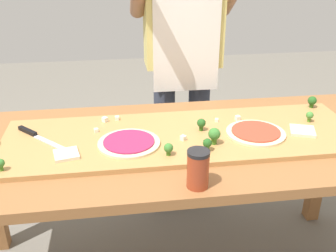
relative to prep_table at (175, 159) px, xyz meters
name	(u,v)px	position (x,y,z in m)	size (l,w,h in m)	color
prep_table	(175,159)	(0.00, 0.00, 0.00)	(1.89, 0.81, 0.76)	brown
cutting_board	(183,136)	(0.04, 0.01, 0.10)	(1.47, 0.48, 0.02)	#B27F47
chefs_knife	(36,135)	(-0.56, 0.07, 0.12)	(0.23, 0.24, 0.02)	#B7BABF
pizza_whole_beet_magenta	(129,143)	(-0.19, -0.05, 0.12)	(0.24, 0.24, 0.02)	beige
pizza_whole_tomato_red	(256,132)	(0.33, -0.03, 0.12)	(0.24, 0.24, 0.02)	beige
pizza_slice_far_left	(66,154)	(-0.42, -0.11, 0.12)	(0.09, 0.09, 0.01)	beige
pizza_slice_near_left	(302,131)	(0.53, -0.04, 0.12)	(0.10, 0.10, 0.01)	beige
broccoli_floret_center_right	(214,135)	(0.14, -0.09, 0.15)	(0.05, 0.05, 0.07)	#3F7220
broccoli_floret_front_right	(310,116)	(0.61, 0.05, 0.14)	(0.03, 0.03, 0.05)	#487A23
broccoli_floret_back_mid	(312,101)	(0.69, 0.21, 0.14)	(0.04, 0.04, 0.06)	#2C5915
broccoli_floret_back_left	(201,123)	(0.12, 0.03, 0.14)	(0.04, 0.04, 0.05)	#2C5915
broccoli_floret_front_mid	(207,144)	(0.10, -0.14, 0.14)	(0.04, 0.04, 0.05)	#2C5915
broccoli_floret_center_left	(0,164)	(-0.64, -0.18, 0.14)	(0.03, 0.03, 0.05)	#3F7220
broccoli_floret_front_left	(168,148)	(-0.05, -0.15, 0.14)	(0.04, 0.04, 0.05)	#3F7220
cheese_crumble_a	(217,120)	(0.20, 0.11, 0.12)	(0.01, 0.01, 0.01)	white
cheese_crumble_b	(117,118)	(-0.23, 0.19, 0.12)	(0.02, 0.02, 0.02)	silver
cheese_crumble_c	(183,138)	(0.03, -0.04, 0.12)	(0.02, 0.02, 0.02)	white
cheese_crumble_d	(238,118)	(0.30, 0.12, 0.12)	(0.02, 0.02, 0.02)	white
cheese_crumble_e	(96,130)	(-0.32, 0.08, 0.12)	(0.02, 0.02, 0.02)	white
cheese_crumble_f	(105,119)	(-0.28, 0.18, 0.12)	(0.02, 0.02, 0.02)	white
sauce_jar	(198,169)	(0.02, -0.34, 0.16)	(0.07, 0.07, 0.13)	#99381E
cook_center	(183,47)	(0.14, 0.61, 0.33)	(0.54, 0.39, 1.67)	#333847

